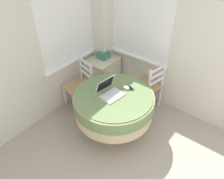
{
  "coord_description": "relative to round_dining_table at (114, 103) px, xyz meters",
  "views": [
    {
      "loc": [
        -0.99,
        0.12,
        2.66
      ],
      "look_at": [
        1.07,
        1.73,
        0.66
      ],
      "focal_mm": 35.0,
      "sensor_mm": 36.0,
      "label": 1
    }
  ],
  "objects": [
    {
      "name": "corner_cabinet",
      "position": [
        0.78,
        0.86,
        -0.23
      ],
      "size": [
        0.58,
        0.49,
        0.66
      ],
      "color": "beige",
      "rests_on": "ground_plane"
    },
    {
      "name": "laptop",
      "position": [
        -0.03,
        0.05,
        0.22
      ],
      "size": [
        0.36,
        0.34,
        0.23
      ],
      "color": "silver",
      "rests_on": "round_dining_table"
    },
    {
      "name": "computer_mouse",
      "position": [
        0.21,
        -0.06,
        0.19
      ],
      "size": [
        0.06,
        0.1,
        0.05
      ],
      "color": "white",
      "rests_on": "round_dining_table"
    },
    {
      "name": "cell_phone",
      "position": [
        0.26,
        -0.11,
        0.17
      ],
      "size": [
        0.09,
        0.12,
        0.01
      ],
      "color": "#2D2D33",
      "rests_on": "round_dining_table"
    },
    {
      "name": "storage_box",
      "position": [
        0.82,
        0.87,
        0.16
      ],
      "size": [
        0.19,
        0.18,
        0.12
      ],
      "color": "#387A5B",
      "rests_on": "corner_cabinet"
    },
    {
      "name": "dining_chair_near_right_window",
      "position": [
        0.84,
        -0.11,
        -0.12
      ],
      "size": [
        0.48,
        0.5,
        0.9
      ],
      "color": "tan",
      "rests_on": "ground_plane"
    },
    {
      "name": "corner_room_shell",
      "position": [
        0.22,
        0.13,
        0.71
      ],
      "size": [
        4.28,
        4.57,
        2.55
      ],
      "color": "beige",
      "rests_on": "ground_plane"
    },
    {
      "name": "round_dining_table",
      "position": [
        0.0,
        0.0,
        0.0
      ],
      "size": [
        1.17,
        1.17,
        0.73
      ],
      "color": "#4C3D2D",
      "rests_on": "ground_plane"
    },
    {
      "name": "dining_chair_near_back_window",
      "position": [
        0.13,
        0.84,
        -0.12
      ],
      "size": [
        0.51,
        0.5,
        0.9
      ],
      "color": "tan",
      "rests_on": "ground_plane"
    }
  ]
}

